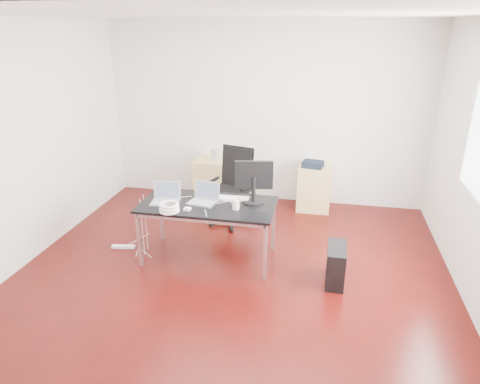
% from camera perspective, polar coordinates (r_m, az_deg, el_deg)
% --- Properties ---
extents(room_shell, '(5.00, 5.00, 5.00)m').
position_cam_1_polar(room_shell, '(4.40, -0.97, 4.11)').
color(room_shell, '#340706').
rests_on(room_shell, ground).
extents(desk, '(1.60, 0.80, 0.73)m').
position_cam_1_polar(desk, '(5.11, -4.30, -2.09)').
color(desk, black).
rests_on(desk, ground).
extents(office_chair, '(0.59, 0.61, 1.08)m').
position_cam_1_polar(office_chair, '(6.11, -1.04, 1.26)').
color(office_chair, black).
rests_on(office_chair, ground).
extents(filing_cabinet_left, '(0.50, 0.50, 0.70)m').
position_cam_1_polar(filing_cabinet_left, '(6.98, -3.83, 1.62)').
color(filing_cabinet_left, tan).
rests_on(filing_cabinet_left, ground).
extents(filing_cabinet_right, '(0.50, 0.50, 0.70)m').
position_cam_1_polar(filing_cabinet_right, '(6.75, 9.85, 0.64)').
color(filing_cabinet_right, tan).
rests_on(filing_cabinet_right, ground).
extents(pc_tower, '(0.20, 0.45, 0.44)m').
position_cam_1_polar(pc_tower, '(4.94, 12.63, -9.46)').
color(pc_tower, black).
rests_on(pc_tower, ground).
extents(wastebasket, '(0.24, 0.24, 0.28)m').
position_cam_1_polar(wastebasket, '(6.56, 1.44, -1.65)').
color(wastebasket, black).
rests_on(wastebasket, ground).
extents(power_strip, '(0.31, 0.11, 0.04)m').
position_cam_1_polar(power_strip, '(5.81, -15.29, -7.06)').
color(power_strip, white).
rests_on(power_strip, ground).
extents(laptop_left, '(0.36, 0.29, 0.23)m').
position_cam_1_polar(laptop_left, '(5.18, -9.87, -0.72)').
color(laptop_left, silver).
rests_on(laptop_left, desk).
extents(laptop_right, '(0.37, 0.31, 0.23)m').
position_cam_1_polar(laptop_right, '(5.11, -4.80, -0.77)').
color(laptop_right, silver).
rests_on(laptop_right, desk).
extents(monitor, '(0.45, 0.26, 0.51)m').
position_cam_1_polar(monitor, '(5.03, 1.86, 1.68)').
color(monitor, black).
rests_on(monitor, desk).
extents(keyboard, '(0.45, 0.16, 0.02)m').
position_cam_1_polar(keyboard, '(5.20, -1.22, -0.83)').
color(keyboard, white).
rests_on(keyboard, desk).
extents(cup_white, '(0.08, 0.08, 0.12)m').
position_cam_1_polar(cup_white, '(4.90, -0.58, -1.65)').
color(cup_white, white).
rests_on(cup_white, desk).
extents(cup_brown, '(0.08, 0.08, 0.10)m').
position_cam_1_polar(cup_brown, '(4.96, -0.41, -1.51)').
color(cup_brown, '#51351B').
rests_on(cup_brown, desk).
extents(cable_coil, '(0.24, 0.24, 0.11)m').
position_cam_1_polar(cable_coil, '(4.90, -9.41, -2.06)').
color(cable_coil, white).
rests_on(cable_coil, desk).
extents(power_adapter, '(0.08, 0.08, 0.03)m').
position_cam_1_polar(power_adapter, '(4.93, -7.04, -2.26)').
color(power_adapter, white).
rests_on(power_adapter, desk).
extents(speaker, '(0.11, 0.10, 0.18)m').
position_cam_1_polar(speaker, '(6.82, -3.38, 5.04)').
color(speaker, '#9E9E9E').
rests_on(speaker, filing_cabinet_left).
extents(navy_garment, '(0.34, 0.29, 0.09)m').
position_cam_1_polar(navy_garment, '(6.56, 9.68, 3.68)').
color(navy_garment, black).
rests_on(navy_garment, filing_cabinet_right).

